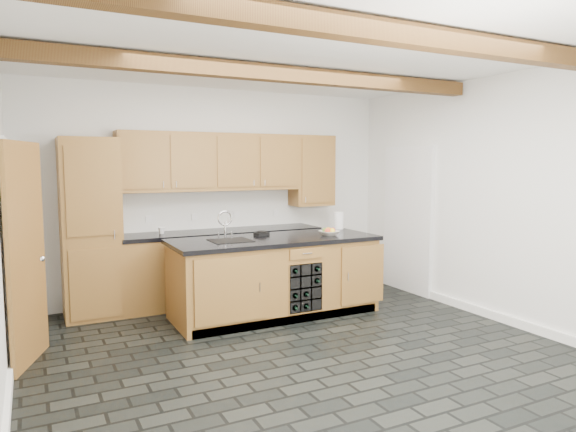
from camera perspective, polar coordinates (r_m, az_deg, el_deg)
name	(u,v)px	position (r m, az deg, el deg)	size (l,w,h in m)	color
ground	(304,354)	(5.06, 1.84, -15.05)	(5.00, 5.00, 0.00)	black
room_shell	(272,191)	(5.17, -1.76, 2.77)	(5.01, 5.00, 5.00)	white
back_cabinetry	(196,228)	(6.71, -10.19, -1.30)	(3.65, 0.62, 2.20)	olive
island	(276,276)	(6.15, -1.39, -6.72)	(2.48, 0.96, 0.93)	olive
faucet	(230,237)	(5.90, -6.50, -2.37)	(0.45, 0.40, 0.34)	black
kitchen_scale	(262,233)	(6.26, -2.96, -1.95)	(0.20, 0.15, 0.06)	black
fruit_bowl	(329,233)	(6.29, 4.60, -1.89)	(0.23, 0.23, 0.06)	beige
fruit_cluster	(329,231)	(6.29, 4.60, -1.62)	(0.16, 0.17, 0.07)	#B3172F
paper_towel	(339,221)	(6.91, 5.65, -0.51)	(0.13, 0.13, 0.22)	white
mug	(162,230)	(6.59, -13.87, -1.57)	(0.09, 0.09, 0.08)	white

